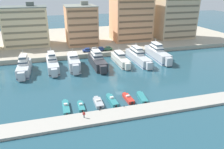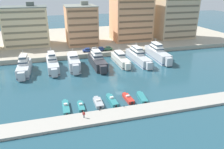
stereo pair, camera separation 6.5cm
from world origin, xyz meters
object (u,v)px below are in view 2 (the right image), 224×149
object	(u,v)px
motorboat_teal_center_left	(112,100)
yacht_silver_far_left	(24,67)
yacht_charcoal_center_left	(97,61)
car_blue_far_left	(87,50)
motorboat_grey_mid_left	(98,102)
car_silver_left	(94,49)
yacht_ivory_center	(120,59)
yacht_silver_mid_right	(157,53)
motorboat_teal_center_right	(142,98)
motorboat_teal_far_left	(66,107)
motorboat_teal_left	(81,106)
motorboat_red_center	(128,98)
pedestrian_near_edge	(84,114)
yacht_silver_center_right	(138,56)
car_green_center_left	(108,48)
car_blue_mid_left	(100,49)
yacht_silver_left	(52,63)
yacht_silver_mid_left	(74,62)

from	to	relation	value
motorboat_teal_center_left	yacht_silver_far_left	bearing A→B (deg)	129.81
yacht_charcoal_center_left	car_blue_far_left	world-z (taller)	yacht_charcoal_center_left
yacht_charcoal_center_left	car_blue_far_left	size ratio (longest dim) A/B	4.70
motorboat_grey_mid_left	car_silver_left	distance (m)	46.49
yacht_ivory_center	motorboat_grey_mid_left	distance (m)	35.21
yacht_silver_far_left	yacht_silver_mid_right	distance (m)	56.46
motorboat_teal_center_right	car_blue_far_left	size ratio (longest dim) A/B	1.71
motorboat_teal_far_left	motorboat_teal_left	size ratio (longest dim) A/B	1.33
yacht_silver_mid_right	motorboat_teal_left	world-z (taller)	yacht_silver_mid_right
motorboat_red_center	pedestrian_near_edge	world-z (taller)	pedestrian_near_edge
yacht_silver_center_right	car_silver_left	distance (m)	21.70
car_silver_left	pedestrian_near_edge	xyz separation A→B (m)	(-13.31, -52.58, -1.25)
motorboat_teal_left	car_green_center_left	size ratio (longest dim) A/B	1.42
motorboat_teal_center_left	car_green_center_left	world-z (taller)	car_green_center_left
car_blue_far_left	motorboat_teal_left	bearing A→B (deg)	-101.86
motorboat_teal_center_left	motorboat_teal_center_right	size ratio (longest dim) A/B	1.07
yacht_silver_mid_right	car_blue_mid_left	world-z (taller)	yacht_silver_mid_right
motorboat_teal_far_left	pedestrian_near_edge	distance (m)	7.74
yacht_silver_left	yacht_silver_mid_left	bearing A→B (deg)	-7.89
yacht_silver_mid_left	motorboat_teal_far_left	bearing A→B (deg)	-100.52
yacht_silver_center_right	car_green_center_left	xyz separation A→B (m)	(-9.71, 14.26, 0.66)
pedestrian_near_edge	yacht_silver_center_right	bearing A→B (deg)	52.26
yacht_silver_mid_right	car_silver_left	xyz separation A→B (m)	(-26.41, 12.83, 0.38)
yacht_charcoal_center_left	yacht_silver_center_right	xyz separation A→B (m)	(18.20, 1.07, -0.03)
motorboat_teal_far_left	pedestrian_near_edge	bearing A→B (deg)	-59.45
yacht_charcoal_center_left	car_silver_left	bearing A→B (deg)	83.36
motorboat_teal_center_left	car_silver_left	world-z (taller)	car_silver_left
yacht_silver_center_right	pedestrian_near_edge	distance (m)	48.60
yacht_silver_mid_left	motorboat_red_center	bearing A→B (deg)	-69.12
motorboat_red_center	car_silver_left	xyz separation A→B (m)	(-0.60, 45.72, 2.50)
motorboat_grey_mid_left	motorboat_teal_center_right	world-z (taller)	motorboat_grey_mid_left
yacht_ivory_center	motorboat_teal_far_left	world-z (taller)	yacht_ivory_center
car_blue_far_left	pedestrian_near_edge	bearing A→B (deg)	-100.60
motorboat_teal_center_right	motorboat_grey_mid_left	bearing A→B (deg)	176.29
car_blue_mid_left	yacht_silver_mid_left	bearing A→B (deg)	-134.39
yacht_silver_mid_left	motorboat_teal_center_left	bearing A→B (deg)	-77.30
yacht_ivory_center	yacht_silver_far_left	bearing A→B (deg)	-179.59
car_blue_mid_left	yacht_silver_center_right	bearing A→B (deg)	-47.17
motorboat_teal_center_left	yacht_silver_center_right	bearing A→B (deg)	56.83
yacht_silver_far_left	motorboat_teal_center_right	bearing A→B (deg)	-42.35
yacht_silver_left	pedestrian_near_edge	size ratio (longest dim) A/B	11.50
motorboat_red_center	motorboat_teal_center_right	world-z (taller)	motorboat_red_center
car_silver_left	car_green_center_left	bearing A→B (deg)	0.90
yacht_silver_mid_left	motorboat_teal_far_left	distance (m)	32.16
motorboat_teal_center_left	car_blue_mid_left	distance (m)	46.72
motorboat_teal_far_left	car_blue_far_left	world-z (taller)	car_blue_far_left
car_blue_far_left	pedestrian_near_edge	size ratio (longest dim) A/B	2.36
yacht_silver_mid_right	motorboat_teal_center_left	distance (m)	45.09
motorboat_red_center	car_green_center_left	bearing A→B (deg)	82.39
motorboat_teal_center_left	motorboat_red_center	world-z (taller)	motorboat_teal_center_left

